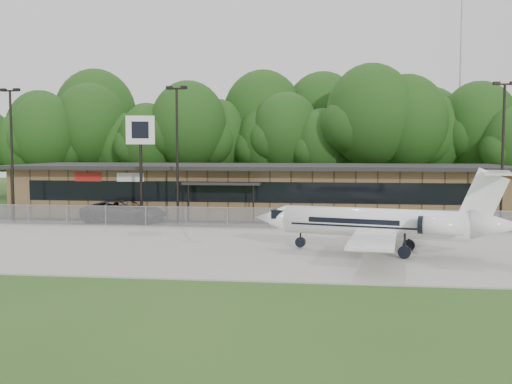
# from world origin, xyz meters

# --- Properties ---
(ground) EXTENTS (160.00, 160.00, 0.00)m
(ground) POSITION_xyz_m (0.00, 0.00, 0.00)
(ground) COLOR #244518
(ground) RESTS_ON ground
(apron) EXTENTS (64.00, 18.00, 0.08)m
(apron) POSITION_xyz_m (0.00, 8.00, 0.04)
(apron) COLOR #9E9B93
(apron) RESTS_ON ground
(parking_lot) EXTENTS (50.00, 9.00, 0.06)m
(parking_lot) POSITION_xyz_m (0.00, 19.50, 0.03)
(parking_lot) COLOR #383835
(parking_lot) RESTS_ON ground
(terminal) EXTENTS (41.00, 11.65, 4.30)m
(terminal) POSITION_xyz_m (-0.00, 23.94, 2.18)
(terminal) COLOR brown
(terminal) RESTS_ON ground
(fence) EXTENTS (46.00, 0.04, 1.52)m
(fence) POSITION_xyz_m (0.00, 15.00, 0.78)
(fence) COLOR gray
(fence) RESTS_ON ground
(treeline) EXTENTS (72.00, 12.00, 15.00)m
(treeline) POSITION_xyz_m (0.00, 42.00, 7.50)
(treeline) COLOR #203E13
(treeline) RESTS_ON ground
(radio_mast) EXTENTS (0.20, 0.20, 25.00)m
(radio_mast) POSITION_xyz_m (22.00, 48.00, 12.50)
(radio_mast) COLOR gray
(radio_mast) RESTS_ON ground
(light_pole_left) EXTENTS (1.55, 0.30, 10.23)m
(light_pole_left) POSITION_xyz_m (-18.00, 16.50, 5.98)
(light_pole_left) COLOR black
(light_pole_left) RESTS_ON ground
(light_pole_mid) EXTENTS (1.55, 0.30, 10.23)m
(light_pole_mid) POSITION_xyz_m (-5.00, 16.50, 5.98)
(light_pole_mid) COLOR black
(light_pole_mid) RESTS_ON ground
(light_pole_right) EXTENTS (1.55, 0.30, 10.23)m
(light_pole_right) POSITION_xyz_m (18.00, 16.50, 5.98)
(light_pole_right) COLOR black
(light_pole_right) RESTS_ON ground
(business_jet) EXTENTS (13.73, 12.35, 4.65)m
(business_jet) POSITION_xyz_m (8.97, 6.04, 1.66)
(business_jet) COLOR white
(business_jet) RESTS_ON ground
(suv) EXTENTS (6.50, 3.24, 1.77)m
(suv) POSITION_xyz_m (-9.31, 16.99, 0.88)
(suv) COLOR #313133
(suv) RESTS_ON ground
(pole_sign) EXTENTS (2.13, 0.66, 8.11)m
(pole_sign) POSITION_xyz_m (-7.89, 16.80, 6.21)
(pole_sign) COLOR black
(pole_sign) RESTS_ON ground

